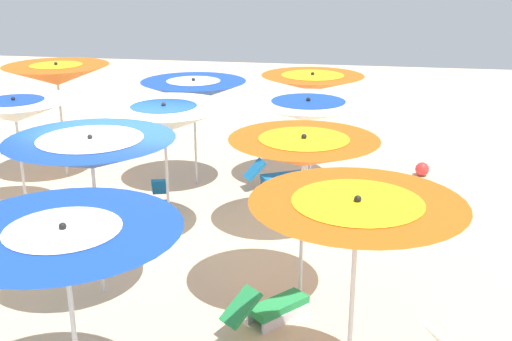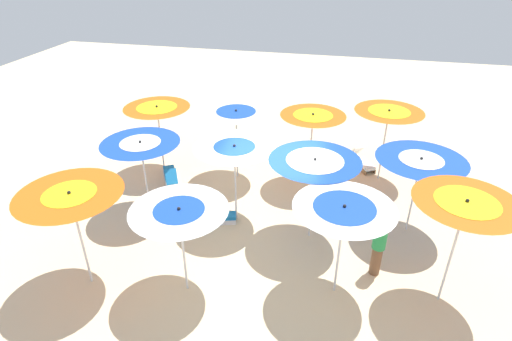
{
  "view_description": "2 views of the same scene",
  "coord_description": "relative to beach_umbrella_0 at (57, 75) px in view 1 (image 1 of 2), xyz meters",
  "views": [
    {
      "loc": [
        3.28,
        -8.48,
        4.48
      ],
      "look_at": [
        1.59,
        1.32,
        1.08
      ],
      "focal_mm": 44.39,
      "sensor_mm": 36.0,
      "label": 1
    },
    {
      "loc": [
        -8.9,
        -1.7,
        6.84
      ],
      "look_at": [
        0.64,
        0.5,
        1.3
      ],
      "focal_mm": 29.18,
      "sensor_mm": 36.0,
      "label": 2
    }
  ],
  "objects": [
    {
      "name": "beach_umbrella_5",
      "position": [
        3.09,
        -2.56,
        -0.16
      ],
      "size": [
        2.1,
        2.1,
        2.27
      ],
      "color": "silver",
      "rests_on": "ground"
    },
    {
      "name": "lounger_1",
      "position": [
        4.6,
        0.04,
        -1.95
      ],
      "size": [
        1.3,
        0.95,
        0.61
      ],
      "rotation": [
        0.0,
        0.0,
        6.79
      ],
      "color": "silver",
      "rests_on": "ground"
    },
    {
      "name": "beach_umbrella_4",
      "position": [
        2.9,
        -0.06,
        -0.22
      ],
      "size": [
        2.08,
        2.08,
        2.2
      ],
      "color": "silver",
      "rests_on": "ground"
    },
    {
      "name": "beach_umbrella_1",
      "position": [
        0.28,
        -2.2,
        -0.23
      ],
      "size": [
        2.0,
        2.0,
        2.18
      ],
      "color": "silver",
      "rests_on": "ground"
    },
    {
      "name": "beach_umbrella_9",
      "position": [
        5.34,
        -1.98,
        -0.07
      ],
      "size": [
        2.02,
        2.02,
        2.31
      ],
      "color": "silver",
      "rests_on": "ground"
    },
    {
      "name": "beach_umbrella_7",
      "position": [
        3.59,
        -7.11,
        -0.19
      ],
      "size": [
        2.19,
        2.19,
        2.19
      ],
      "color": "silver",
      "rests_on": "ground"
    },
    {
      "name": "lounger_3",
      "position": [
        2.76,
        -2.03,
        -1.95
      ],
      "size": [
        0.69,
        1.36,
        0.63
      ],
      "rotation": [
        0.0,
        0.0,
        5.01
      ],
      "color": "silver",
      "rests_on": "ground"
    },
    {
      "name": "beach_umbrella_11",
      "position": [
        6.21,
        -6.46,
        -0.02
      ],
      "size": [
        2.04,
        2.04,
        2.37
      ],
      "color": "silver",
      "rests_on": "ground"
    },
    {
      "name": "ground",
      "position": [
        2.93,
        -3.51,
        -2.18
      ],
      "size": [
        37.77,
        37.77,
        0.04
      ],
      "primitive_type": "cube",
      "color": "beige"
    },
    {
      "name": "beach_umbrella_8",
      "position": [
        5.19,
        0.52,
        -0.09
      ],
      "size": [
        2.06,
        2.06,
        2.28
      ],
      "color": "silver",
      "rests_on": "ground"
    },
    {
      "name": "beach_ball",
      "position": [
        7.53,
        1.21,
        -2.01
      ],
      "size": [
        0.29,
        0.29,
        0.29
      ],
      "primitive_type": "sphere",
      "color": "red",
      "rests_on": "ground"
    },
    {
      "name": "lounger_0",
      "position": [
        5.2,
        -4.96,
        -1.95
      ],
      "size": [
        1.07,
        1.18,
        0.58
      ],
      "rotation": [
        0.0,
        0.0,
        7.15
      ],
      "color": "silver",
      "rests_on": "ground"
    },
    {
      "name": "beach_umbrella_6",
      "position": [
        2.76,
        -4.62,
        -0.12
      ],
      "size": [
        2.21,
        2.21,
        2.3
      ],
      "color": "silver",
      "rests_on": "ground"
    },
    {
      "name": "beach_umbrella_10",
      "position": [
        5.49,
        -4.28,
        -0.06
      ],
      "size": [
        1.94,
        1.94,
        2.33
      ],
      "color": "silver",
      "rests_on": "ground"
    },
    {
      "name": "beach_umbrella_0",
      "position": [
        0.0,
        0.0,
        0.0
      ],
      "size": [
        2.14,
        2.14,
        2.42
      ],
      "color": "silver",
      "rests_on": "ground"
    }
  ]
}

